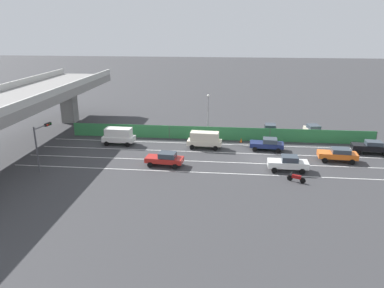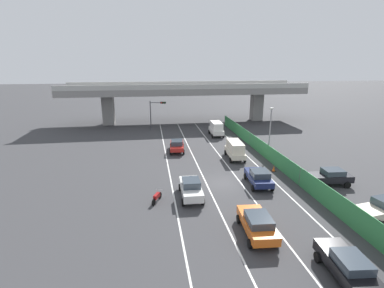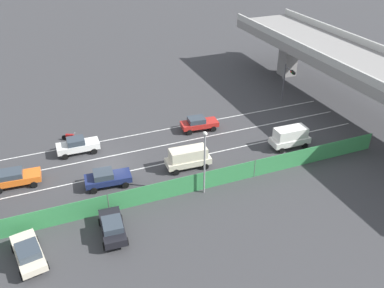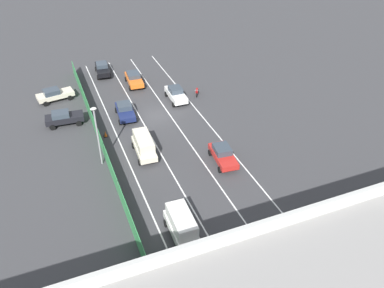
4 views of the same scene
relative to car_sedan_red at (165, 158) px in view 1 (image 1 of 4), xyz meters
The scene contains 20 objects.
ground_plane 11.88m from the car_sedan_red, 72.23° to the right, with size 300.00×300.00×0.00m, color #38383A.
lane_line_left_edge 6.11m from the car_sedan_red, 105.39° to the right, with size 0.14×46.91×0.01m, color silver.
lane_line_mid_left 6.18m from the car_sedan_red, 72.15° to the right, with size 0.14×46.91×0.01m, color silver.
lane_line_mid_right 7.96m from the car_sedan_red, 47.41° to the right, with size 0.14×46.91×0.01m, color silver.
lane_line_right_edge 10.62m from the car_sedan_red, 33.40° to the right, with size 0.14×46.91×0.01m, color silver.
elevated_overpass 20.64m from the car_sedan_red, 79.57° to the left, with size 47.11×9.26×7.90m.
green_fence 12.33m from the car_sedan_red, 28.17° to the right, with size 0.10×43.01×1.89m.
car_sedan_red is the anchor object (origin of this frame).
car_van_cream 8.07m from the car_sedan_red, 30.25° to the right, with size 2.16×4.61×2.21m.
car_sedan_white 13.96m from the car_sedan_red, 90.38° to the right, with size 2.02×4.46×1.77m.
car_sedan_navy 14.10m from the car_sedan_red, 60.64° to the right, with size 2.35×4.45×1.63m.
car_sedan_black 26.26m from the car_sedan_red, 74.51° to the right, with size 2.29×4.72×1.66m.
car_van_white 10.64m from the car_sedan_red, 46.67° to the left, with size 2.13×4.36×2.31m.
car_taxi_orange 20.68m from the car_sedan_red, 79.79° to the right, with size 2.27×4.62×1.63m.
motorcycle 14.76m from the car_sedan_red, 102.37° to the right, with size 0.98×1.81×0.93m.
parked_sedan_cream 24.30m from the car_sedan_red, 54.13° to the right, with size 4.72×2.60×1.61m.
parked_sedan_dark 19.19m from the car_sedan_red, 43.82° to the right, with size 4.37×2.22×1.64m.
traffic_light 13.94m from the car_sedan_red, 100.27° to the left, with size 2.86×0.83×5.21m.
street_lamp 12.48m from the car_sedan_red, 20.35° to the right, with size 0.60×0.36×6.42m.
traffic_cone 13.45m from the car_sedan_red, 41.90° to the right, with size 0.47×0.47×0.64m.
Camera 1 is at (-43.05, 3.96, 15.61)m, focal length 34.40 mm.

